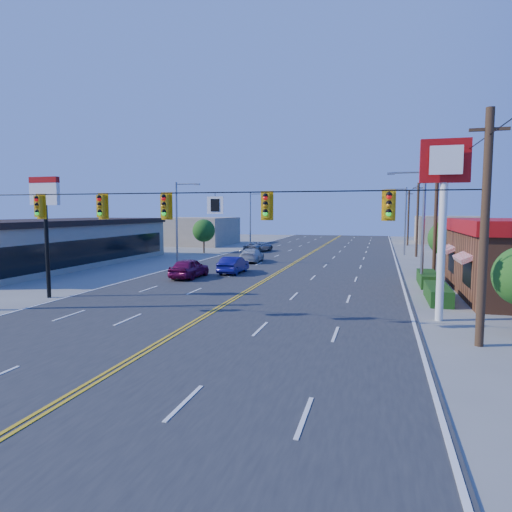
% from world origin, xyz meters
% --- Properties ---
extents(ground, '(160.00, 160.00, 0.00)m').
position_xyz_m(ground, '(0.00, 0.00, 0.00)').
color(ground, gray).
rests_on(ground, ground).
extents(road, '(20.00, 120.00, 0.06)m').
position_xyz_m(road, '(0.00, 20.00, 0.03)').
color(road, '#2D2D30').
rests_on(road, ground).
extents(signal_span, '(24.32, 0.34, 9.00)m').
position_xyz_m(signal_span, '(-0.12, 0.00, 4.89)').
color(signal_span, '#47301E').
rests_on(signal_span, ground).
extents(kfc_pylon, '(2.20, 0.36, 8.50)m').
position_xyz_m(kfc_pylon, '(11.00, 4.00, 6.04)').
color(kfc_pylon, white).
rests_on(kfc_pylon, ground).
extents(strip_mall, '(10.40, 26.40, 4.40)m').
position_xyz_m(strip_mall, '(-22.00, 18.00, 2.25)').
color(strip_mall, tan).
rests_on(strip_mall, ground).
extents(pizza_hut_sign, '(1.90, 0.30, 6.85)m').
position_xyz_m(pizza_hut_sign, '(-11.00, 4.00, 5.18)').
color(pizza_hut_sign, black).
rests_on(pizza_hut_sign, ground).
extents(streetlight_se, '(2.55, 0.25, 8.00)m').
position_xyz_m(streetlight_se, '(10.79, 14.00, 4.51)').
color(streetlight_se, gray).
rests_on(streetlight_se, ground).
extents(streetlight_ne, '(2.55, 0.25, 8.00)m').
position_xyz_m(streetlight_ne, '(10.79, 38.00, 4.51)').
color(streetlight_ne, gray).
rests_on(streetlight_ne, ground).
extents(streetlight_sw, '(2.55, 0.25, 8.00)m').
position_xyz_m(streetlight_sw, '(-10.79, 22.00, 4.51)').
color(streetlight_sw, gray).
rests_on(streetlight_sw, ground).
extents(streetlight_nw, '(2.55, 0.25, 8.00)m').
position_xyz_m(streetlight_nw, '(-10.79, 48.00, 4.51)').
color(streetlight_nw, gray).
rests_on(streetlight_nw, ground).
extents(utility_pole_near, '(0.28, 0.28, 8.40)m').
position_xyz_m(utility_pole_near, '(12.20, 18.00, 4.20)').
color(utility_pole_near, '#47301E').
rests_on(utility_pole_near, ground).
extents(utility_pole_mid, '(0.28, 0.28, 8.40)m').
position_xyz_m(utility_pole_mid, '(12.20, 36.00, 4.20)').
color(utility_pole_mid, '#47301E').
rests_on(utility_pole_mid, ground).
extents(utility_pole_far, '(0.28, 0.28, 8.40)m').
position_xyz_m(utility_pole_far, '(12.20, 54.00, 4.20)').
color(utility_pole_far, '#47301E').
rests_on(utility_pole_far, ground).
extents(tree_kfc_rear, '(2.94, 2.94, 4.41)m').
position_xyz_m(tree_kfc_rear, '(13.50, 22.00, 2.93)').
color(tree_kfc_rear, '#47301E').
rests_on(tree_kfc_rear, ground).
extents(tree_west, '(2.80, 2.80, 4.20)m').
position_xyz_m(tree_west, '(-13.00, 34.00, 2.79)').
color(tree_west, '#47301E').
rests_on(tree_west, ground).
extents(bld_east_mid, '(12.00, 10.00, 4.00)m').
position_xyz_m(bld_east_mid, '(22.00, 40.00, 2.00)').
color(bld_east_mid, gray).
rests_on(bld_east_mid, ground).
extents(bld_west_far, '(11.00, 12.00, 4.20)m').
position_xyz_m(bld_west_far, '(-20.00, 48.00, 2.10)').
color(bld_west_far, tan).
rests_on(bld_west_far, ground).
extents(bld_east_far, '(10.00, 10.00, 4.40)m').
position_xyz_m(bld_east_far, '(19.00, 62.00, 2.20)').
color(bld_east_far, tan).
rests_on(bld_east_far, ground).
extents(car_magenta, '(1.88, 4.49, 1.52)m').
position_xyz_m(car_magenta, '(-6.00, 13.49, 0.76)').
color(car_magenta, maroon).
rests_on(car_magenta, ground).
extents(car_blue, '(1.52, 4.24, 1.39)m').
position_xyz_m(car_blue, '(-3.52, 16.88, 0.70)').
color(car_blue, navy).
rests_on(car_blue, ground).
extents(car_white, '(2.22, 4.82, 1.36)m').
position_xyz_m(car_white, '(-4.39, 25.48, 0.68)').
color(car_white, silver).
rests_on(car_white, ground).
extents(car_silver, '(3.35, 5.04, 1.29)m').
position_xyz_m(car_silver, '(-6.78, 37.21, 0.64)').
color(car_silver, gray).
rests_on(car_silver, ground).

